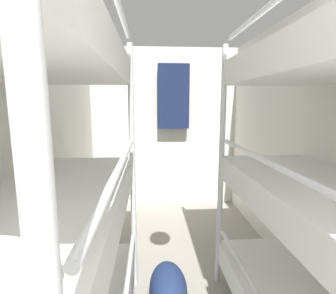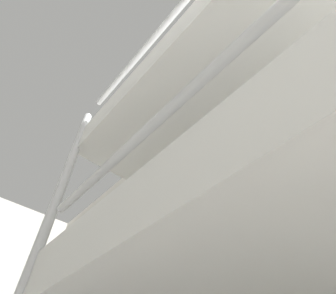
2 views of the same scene
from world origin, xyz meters
The scene contains 2 objects.
wall_right centered at (1.09, 2.06, 1.17)m, with size 0.06×4.25×2.33m.
bunk_stack_right_near centered at (0.71, 1.39, 1.04)m, with size 0.72×1.77×2.02m.
Camera 2 is at (0.08, 1.26, 0.67)m, focal length 28.00 mm.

